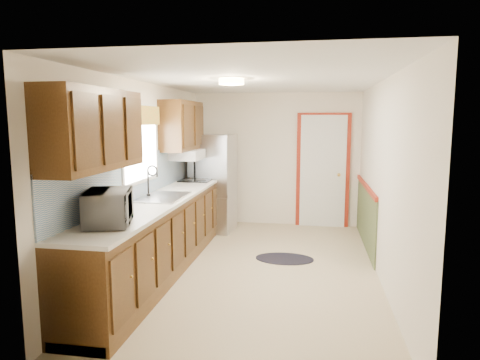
% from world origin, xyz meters
% --- Properties ---
extents(room_shell, '(3.20, 5.20, 2.52)m').
position_xyz_m(room_shell, '(0.00, 0.00, 1.20)').
color(room_shell, '#C1AF88').
rests_on(room_shell, ground).
extents(kitchen_run, '(0.63, 4.00, 2.20)m').
position_xyz_m(kitchen_run, '(-1.24, -0.29, 0.81)').
color(kitchen_run, '#3D240D').
rests_on(kitchen_run, ground).
extents(back_wall_trim, '(1.12, 2.30, 2.08)m').
position_xyz_m(back_wall_trim, '(0.99, 2.21, 0.89)').
color(back_wall_trim, maroon).
rests_on(back_wall_trim, ground).
extents(ceiling_fixture, '(0.30, 0.30, 0.06)m').
position_xyz_m(ceiling_fixture, '(-0.30, -0.20, 2.36)').
color(ceiling_fixture, '#FFD88C').
rests_on(ceiling_fixture, room_shell).
extents(microwave, '(0.49, 0.65, 0.39)m').
position_xyz_m(microwave, '(-1.20, -1.63, 1.14)').
color(microwave, white).
rests_on(microwave, kitchen_run).
extents(refrigerator, '(0.74, 0.72, 1.67)m').
position_xyz_m(refrigerator, '(-1.02, 1.84, 0.83)').
color(refrigerator, '#B7B7BC').
rests_on(refrigerator, ground).
extents(rug, '(0.80, 0.52, 0.01)m').
position_xyz_m(rug, '(0.32, 0.46, 0.01)').
color(rug, black).
rests_on(rug, ground).
extents(cooktop, '(0.49, 0.59, 0.02)m').
position_xyz_m(cooktop, '(-1.19, 1.40, 0.95)').
color(cooktop, black).
rests_on(cooktop, kitchen_run).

